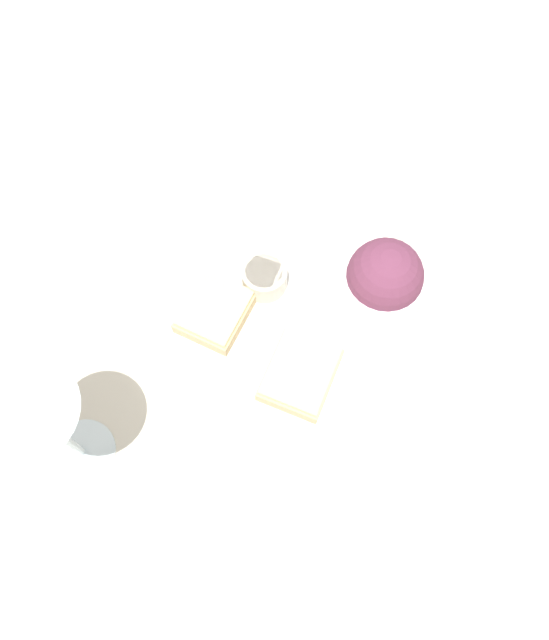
{
  "coord_description": "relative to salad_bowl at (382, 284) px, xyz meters",
  "views": [
    {
      "loc": [
        0.19,
        0.18,
        0.66
      ],
      "look_at": [
        0.0,
        0.0,
        0.03
      ],
      "focal_mm": 35.0,
      "sensor_mm": 36.0,
      "label": 1
    }
  ],
  "objects": [
    {
      "name": "cheese_toast_near",
      "position": [
        0.13,
        -0.0,
        -0.04
      ],
      "size": [
        0.1,
        0.1,
        0.03
      ],
      "color": "#D1B27F",
      "rests_on": "dinner_plate"
    },
    {
      "name": "ground_plane",
      "position": [
        0.1,
        -0.06,
        -0.06
      ],
      "size": [
        4.0,
        4.0,
        0.0
      ],
      "primitive_type": "plane",
      "color": "beige"
    },
    {
      "name": "salad_bowl",
      "position": [
        0.0,
        0.0,
        0.0
      ],
      "size": [
        0.1,
        0.1,
        0.11
      ],
      "color": "white",
      "rests_on": "dinner_plate"
    },
    {
      "name": "sauce_ramekin",
      "position": [
        0.07,
        -0.11,
        -0.03
      ],
      "size": [
        0.05,
        0.05,
        0.03
      ],
      "color": "beige",
      "rests_on": "dinner_plate"
    },
    {
      "name": "wine_glass",
      "position": [
        0.34,
        -0.11,
        0.06
      ],
      "size": [
        0.09,
        0.09,
        0.17
      ],
      "color": "silver",
      "rests_on": "ground_plane"
    },
    {
      "name": "fork",
      "position": [
        -0.16,
        -0.06,
        -0.06
      ],
      "size": [
        0.08,
        0.17,
        0.01
      ],
      "color": "silver",
      "rests_on": "ground_plane"
    },
    {
      "name": "cheese_toast_far",
      "position": [
        0.14,
        -0.12,
        -0.04
      ],
      "size": [
        0.09,
        0.09,
        0.03
      ],
      "color": "#D1B27F",
      "rests_on": "dinner_plate"
    },
    {
      "name": "dinner_plate",
      "position": [
        0.1,
        -0.06,
        -0.05
      ],
      "size": [
        0.29,
        0.29,
        0.01
      ],
      "color": "white",
      "rests_on": "ground_plane"
    }
  ]
}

